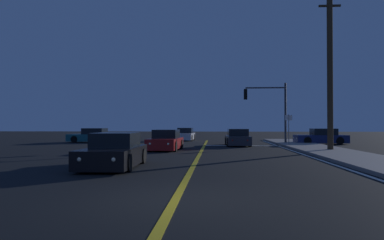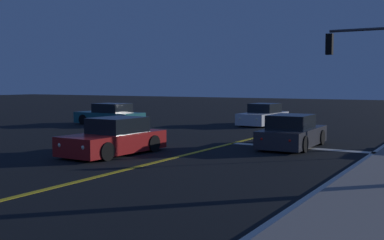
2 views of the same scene
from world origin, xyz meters
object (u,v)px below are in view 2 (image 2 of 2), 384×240
(car_far_approaching_red, at_px, (114,138))
(car_side_waiting_charcoal, at_px, (292,133))
(car_parked_curb_white, at_px, (263,116))
(traffic_signal_near_right, at_px, (379,62))
(car_distant_tail_teal, at_px, (110,115))

(car_far_approaching_red, bearing_deg, car_side_waiting_charcoal, -131.83)
(car_far_approaching_red, bearing_deg, car_parked_curb_white, -87.50)
(traffic_signal_near_right, bearing_deg, car_side_waiting_charcoal, 38.76)
(car_side_waiting_charcoal, distance_m, car_distant_tail_teal, 14.14)
(car_distant_tail_teal, bearing_deg, traffic_signal_near_right, -95.38)
(car_far_approaching_red, height_order, car_distant_tail_teal, same)
(car_far_approaching_red, xyz_separation_m, car_parked_curb_white, (0.06, 14.28, -0.00))
(car_side_waiting_charcoal, bearing_deg, car_far_approaching_red, -136.11)
(car_parked_curb_white, bearing_deg, traffic_signal_near_right, 141.18)
(car_parked_curb_white, xyz_separation_m, car_distant_tail_teal, (-8.41, -4.60, 0.00))
(traffic_signal_near_right, bearing_deg, car_distant_tail_teal, -8.00)
(traffic_signal_near_right, bearing_deg, car_parked_curb_white, -41.31)
(car_far_approaching_red, xyz_separation_m, car_distant_tail_teal, (-8.35, 9.69, 0.00))
(car_far_approaching_red, bearing_deg, traffic_signal_near_right, -134.09)
(car_parked_curb_white, xyz_separation_m, traffic_signal_near_right, (7.83, -6.88, 2.90))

